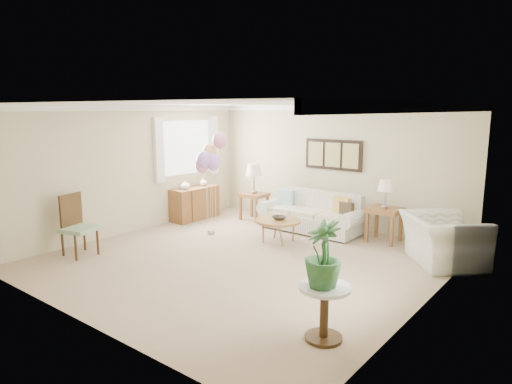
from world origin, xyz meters
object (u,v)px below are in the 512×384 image
coffee_table (278,221)px  armchair (443,240)px  accent_chair (76,224)px  sofa (312,216)px  balloon_cluster (210,156)px

coffee_table → armchair: 2.92m
armchair → accent_chair: (-5.17, -3.44, 0.15)m
accent_chair → armchair: bearing=33.6°
sofa → accent_chair: accent_chair is taller
sofa → armchair: (2.76, -0.46, 0.08)m
sofa → accent_chair: size_ratio=2.10×
sofa → armchair: bearing=-9.4°
balloon_cluster → armchair: bearing=14.0°
coffee_table → sofa: bearing=85.6°
armchair → balloon_cluster: balloon_cluster is taller
coffee_table → accent_chair: bearing=-129.8°
sofa → accent_chair: (-2.41, -3.90, 0.23)m
coffee_table → armchair: bearing=12.8°
accent_chair → balloon_cluster: size_ratio=0.51×
coffee_table → accent_chair: 3.63m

